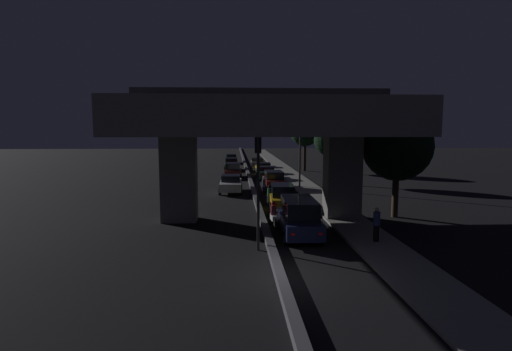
{
  "coord_description": "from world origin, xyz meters",
  "views": [
    {
      "loc": [
        -1.69,
        -14.63,
        5.63
      ],
      "look_at": [
        0.18,
        19.31,
        1.64
      ],
      "focal_mm": 28.0,
      "sensor_mm": 36.0,
      "label": 1
    }
  ],
  "objects": [
    {
      "name": "motorcycle_blue_filtering_far",
      "position": [
        0.91,
        20.03,
        0.63
      ],
      "size": [
        0.33,
        1.73,
        1.46
      ],
      "rotation": [
        0.0,
        0.0,
        1.54
      ],
      "color": "black",
      "rests_on": "ground_plane"
    },
    {
      "name": "car_dark_red_second_oncoming",
      "position": [
        -1.8,
        31.41,
        0.88
      ],
      "size": [
        2.04,
        4.01,
        1.71
      ],
      "rotation": [
        0.0,
        0.0,
        -1.6
      ],
      "color": "#591414",
      "rests_on": "ground_plane"
    },
    {
      "name": "motorcycle_white_filtering_near",
      "position": [
        0.56,
        7.9,
        0.63
      ],
      "size": [
        0.34,
        1.81,
        1.48
      ],
      "rotation": [
        0.0,
        0.0,
        1.64
      ],
      "color": "black",
      "rests_on": "ground_plane"
    },
    {
      "name": "car_taxi_yellow_second",
      "position": [
        1.75,
        13.38,
        0.88
      ],
      "size": [
        2.06,
        4.38,
        1.69
      ],
      "rotation": [
        0.0,
        0.0,
        1.52
      ],
      "color": "gold",
      "rests_on": "ground_plane"
    },
    {
      "name": "car_taxi_yellow_fifth",
      "position": [
        1.99,
        35.11,
        0.73
      ],
      "size": [
        2.05,
        4.62,
        1.42
      ],
      "rotation": [
        0.0,
        0.0,
        1.58
      ],
      "color": "gold",
      "rests_on": "ground_plane"
    },
    {
      "name": "ground_plane",
      "position": [
        0.0,
        0.0,
        0.0
      ],
      "size": [
        200.0,
        200.0,
        0.0
      ],
      "primitive_type": "plane",
      "color": "black"
    },
    {
      "name": "car_silver_sixth",
      "position": [
        1.7,
        43.44,
        0.73
      ],
      "size": [
        2.11,
        4.42,
        1.4
      ],
      "rotation": [
        0.0,
        0.0,
        1.54
      ],
      "color": "gray",
      "rests_on": "ground_plane"
    },
    {
      "name": "median_divider",
      "position": [
        0.0,
        35.0,
        0.16
      ],
      "size": [
        0.38,
        126.0,
        0.32
      ],
      "primitive_type": "cube",
      "color": "#4C4C51",
      "rests_on": "ground_plane"
    },
    {
      "name": "car_dark_blue_lead",
      "position": [
        1.71,
        5.72,
        1.04
      ],
      "size": [
        2.06,
        4.73,
        1.99
      ],
      "rotation": [
        0.0,
        0.0,
        1.56
      ],
      "color": "#141938",
      "rests_on": "ground_plane"
    },
    {
      "name": "roadside_tree_kerbside_mid",
      "position": [
        8.12,
        25.89,
        4.43
      ],
      "size": [
        3.24,
        3.24,
        6.08
      ],
      "color": "#38281C",
      "rests_on": "ground_plane"
    },
    {
      "name": "car_dark_red_third",
      "position": [
        2.02,
        22.2,
        0.89
      ],
      "size": [
        1.97,
        4.29,
        1.71
      ],
      "rotation": [
        0.0,
        0.0,
        1.59
      ],
      "color": "#591414",
      "rests_on": "ground_plane"
    },
    {
      "name": "roadside_tree_kerbside_far",
      "position": [
        7.73,
        38.16,
        5.28
      ],
      "size": [
        4.01,
        4.01,
        7.32
      ],
      "color": "#2D2116",
      "rests_on": "ground_plane"
    },
    {
      "name": "elevated_overpass",
      "position": [
        0.0,
        9.75,
        5.94
      ],
      "size": [
        15.65,
        13.03,
        8.07
      ],
      "color": "slate",
      "rests_on": "ground_plane"
    },
    {
      "name": "street_lamp",
      "position": [
        4.27,
        22.89,
        4.57
      ],
      "size": [
        2.09,
        0.32,
        7.73
      ],
      "color": "#2D2D30",
      "rests_on": "ground_plane"
    },
    {
      "name": "traffic_light_left_of_median",
      "position": [
        -0.59,
        3.51,
        3.85
      ],
      "size": [
        0.3,
        0.49,
        5.67
      ],
      "color": "black",
      "rests_on": "ground_plane"
    },
    {
      "name": "car_dark_green_fourth_oncoming",
      "position": [
        -2.13,
        50.99,
        0.77
      ],
      "size": [
        1.93,
        3.99,
        1.46
      ],
      "rotation": [
        0.0,
        0.0,
        -1.57
      ],
      "color": "black",
      "rests_on": "ground_plane"
    },
    {
      "name": "motorcycle_black_filtering_mid",
      "position": [
        0.92,
        14.51,
        0.63
      ],
      "size": [
        0.34,
        1.85,
        1.48
      ],
      "rotation": [
        0.0,
        0.0,
        1.64
      ],
      "color": "black",
      "rests_on": "ground_plane"
    },
    {
      "name": "car_dark_green_third_oncoming",
      "position": [
        -2.14,
        39.79,
        0.86
      ],
      "size": [
        1.97,
        4.08,
        1.68
      ],
      "rotation": [
        0.0,
        0.0,
        -1.53
      ],
      "color": "black",
      "rests_on": "ground_plane"
    },
    {
      "name": "pedestrian_on_sidewalk",
      "position": [
        5.23,
        4.04,
        1.0
      ],
      "size": [
        0.33,
        0.33,
        1.69
      ],
      "color": "black",
      "rests_on": "sidewalk_right"
    },
    {
      "name": "car_white_lead_oncoming",
      "position": [
        -1.99,
        20.59,
        0.79
      ],
      "size": [
        2.08,
        4.46,
        1.53
      ],
      "rotation": [
        0.0,
        0.0,
        -1.59
      ],
      "color": "silver",
      "rests_on": "ground_plane"
    },
    {
      "name": "sidewalk_right",
      "position": [
        5.16,
        28.0,
        0.08
      ],
      "size": [
        2.55,
        126.0,
        0.15
      ],
      "primitive_type": "cube",
      "color": "gray",
      "rests_on": "ground_plane"
    },
    {
      "name": "car_dark_green_fourth",
      "position": [
        1.84,
        29.46,
        0.76
      ],
      "size": [
        2.14,
        4.58,
        1.48
      ],
      "rotation": [
        0.0,
        0.0,
        1.62
      ],
      "color": "black",
      "rests_on": "ground_plane"
    },
    {
      "name": "roadside_tree_kerbside_near",
      "position": [
        8.58,
        9.99,
        4.52
      ],
      "size": [
        4.38,
        4.38,
        6.73
      ],
      "color": "#38281C",
      "rests_on": "ground_plane"
    }
  ]
}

